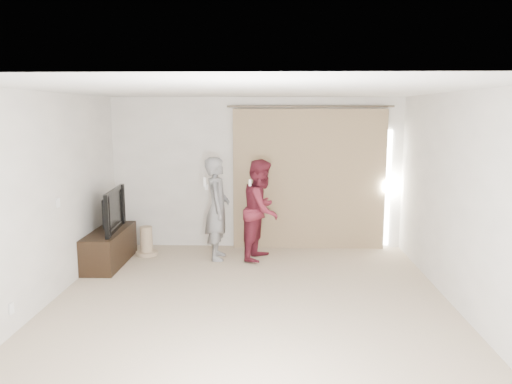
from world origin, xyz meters
TOP-DOWN VIEW (x-y plane):
  - floor at (0.00, 0.00)m, footprint 5.50×5.50m
  - wall_back at (0.00, 2.75)m, footprint 5.00×0.04m
  - wall_left at (-2.50, -0.00)m, footprint 0.04×5.50m
  - ceiling at (0.00, 0.00)m, footprint 5.00×5.50m
  - curtain at (0.91, 2.68)m, footprint 2.80×0.11m
  - tv_console at (-2.27, 1.64)m, footprint 0.48×1.39m
  - tv at (-2.27, 1.64)m, footprint 0.23×1.14m
  - scratching_post at (-1.81, 2.13)m, footprint 0.36×0.36m
  - person_man at (-0.61, 1.98)m, footprint 0.42×0.62m
  - person_woman at (0.10, 2.00)m, footprint 0.82×0.93m

SIDE VIEW (x-z plane):
  - floor at x=0.00m, z-range 0.00..0.00m
  - scratching_post at x=-1.81m, z-range -0.05..0.44m
  - tv_console at x=-2.27m, z-range 0.00..0.53m
  - person_woman at x=0.10m, z-range 0.00..1.61m
  - person_man at x=-0.61m, z-range 0.00..1.65m
  - tv at x=-2.27m, z-range 0.53..1.18m
  - curtain at x=0.91m, z-range -0.02..2.43m
  - wall_left at x=-2.50m, z-range 0.00..2.60m
  - wall_back at x=0.00m, z-range 0.00..2.60m
  - ceiling at x=0.00m, z-range 2.60..2.60m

